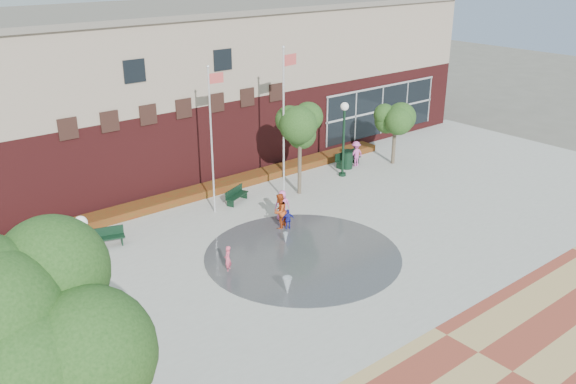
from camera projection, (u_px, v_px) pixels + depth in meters
ground at (352, 283)px, 23.87m from camera, size 120.00×120.00×0.00m
plaza_concrete at (288, 247)px, 26.74m from camera, size 46.00×18.00×0.01m
paver_band at (513, 372)px, 18.83m from camera, size 46.00×6.00×0.01m
splash_pad at (303, 255)px, 26.02m from camera, size 8.40×8.40×0.01m
library_building at (139, 91)px, 34.73m from camera, size 44.40×10.40×9.20m
flower_bed at (197, 196)px, 32.22m from camera, size 26.00×1.20×0.40m
flagpole_left at (212, 134)px, 28.78m from camera, size 0.86×0.14×7.29m
flagpole_right at (284, 117)px, 30.30m from camera, size 0.97×0.20×7.90m
lamp_left at (86, 261)px, 20.02m from camera, size 0.45×0.45×4.23m
lamp_right at (344, 131)px, 34.13m from camera, size 0.46×0.46×4.32m
bench_left at (105, 241)px, 26.65m from camera, size 1.77×0.96×0.86m
bench_mid at (237, 198)px, 31.33m from camera, size 1.61×1.01×0.78m
bench_right at (347, 162)px, 36.58m from camera, size 1.84×0.66×0.91m
trash_can at (347, 159)px, 36.11m from camera, size 0.69×0.69×1.12m
tree_big_left at (22, 329)px, 12.32m from camera, size 4.38×4.38×6.99m
tree_mid at (300, 130)px, 31.28m from camera, size 2.87×2.87×4.84m
tree_small_right at (396, 114)px, 36.01m from camera, size 2.47×2.47×4.22m
water_jet_a at (287, 295)px, 23.03m from camera, size 0.37×0.37×0.71m
water_jet_b at (286, 244)px, 27.02m from camera, size 0.23×0.23×0.51m
child_splash at (228, 259)px, 24.54m from camera, size 0.49×0.46×1.12m
adult_red at (279, 211)px, 28.25m from camera, size 1.02×0.93×1.71m
adult_pink at (282, 205)px, 29.16m from camera, size 0.88×0.79×1.51m
child_blue at (288, 220)px, 28.23m from camera, size 0.64×0.46×1.01m
person_bench at (356, 154)px, 36.47m from camera, size 1.02×0.62×1.54m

